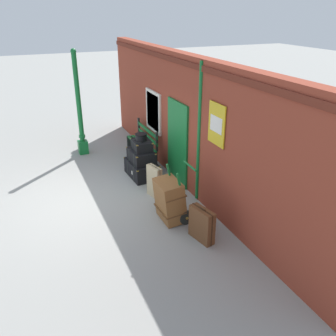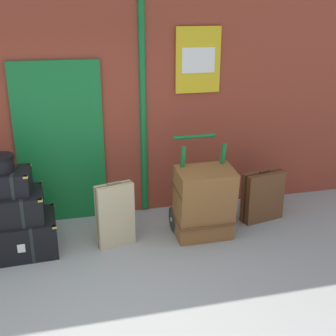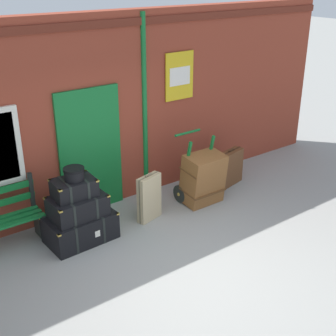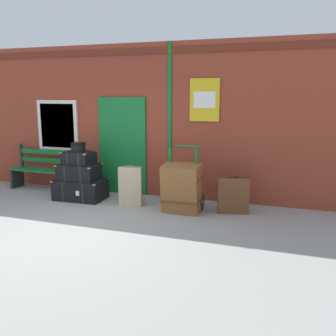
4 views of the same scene
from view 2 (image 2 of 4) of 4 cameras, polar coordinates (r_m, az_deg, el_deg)
brick_facade at (r=5.80m, az=-13.09°, el=8.78°), size 10.40×0.35×3.20m
steamer_trunk_base at (r=5.43m, az=-19.61°, el=-8.33°), size 1.04×0.69×0.43m
steamer_trunk_middle at (r=5.27m, az=-20.23°, el=-4.80°), size 0.82×0.57×0.33m
steamer_trunk_top at (r=5.19m, az=-20.73°, el=-1.74°), size 0.63×0.48×0.27m
round_hatbox at (r=5.09m, az=-20.96°, el=0.68°), size 0.30×0.30×0.19m
porters_trolley at (r=5.59m, az=4.08°, el=-5.57°), size 0.71×0.63×1.19m
large_brown_trunk at (r=5.35m, az=4.70°, el=-4.54°), size 0.70×0.53×0.92m
suitcase_charcoal at (r=5.24m, az=-6.88°, el=-6.08°), size 0.47×0.25×0.81m
suitcase_caramel at (r=5.96m, az=12.19°, el=-3.61°), size 0.60×0.31×0.71m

